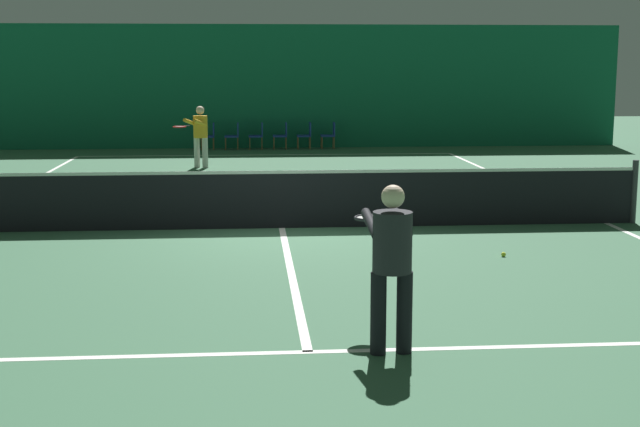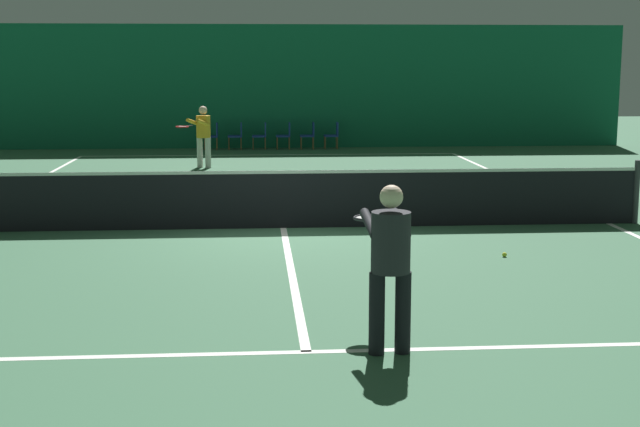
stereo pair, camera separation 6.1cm
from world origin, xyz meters
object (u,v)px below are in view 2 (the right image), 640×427
at_px(player_far, 203,132).
at_px(courtside_chair_3, 286,134).
at_px(courtside_chair_0, 213,134).
at_px(courtside_chair_5, 333,133).
at_px(courtside_chair_2, 262,134).
at_px(courtside_chair_1, 237,134).
at_px(player_near, 390,255).
at_px(tennis_net, 283,197).
at_px(courtside_chair_4, 309,134).
at_px(tennis_ball, 504,255).

height_order(player_far, courtside_chair_3, player_far).
xyz_separation_m(courtside_chair_0, courtside_chair_5, (3.78, 0.00, 0.00)).
bearing_deg(player_far, courtside_chair_2, -168.35).
xyz_separation_m(courtside_chair_1, courtside_chair_2, (0.76, 0.00, 0.00)).
bearing_deg(player_near, tennis_net, 2.33).
xyz_separation_m(tennis_net, courtside_chair_1, (-0.98, 13.67, -0.03)).
bearing_deg(courtside_chair_5, tennis_net, -8.53).
bearing_deg(courtside_chair_2, courtside_chair_4, 90.00).
bearing_deg(player_far, courtside_chair_0, -151.33).
xyz_separation_m(tennis_net, player_far, (-1.78, 8.74, 0.42)).
relative_size(player_near, player_far, 1.00).
height_order(courtside_chair_0, courtside_chair_5, same).
bearing_deg(courtside_chair_4, player_near, -1.49).
xyz_separation_m(courtside_chair_0, tennis_ball, (4.74, -16.13, -0.45)).
height_order(courtside_chair_4, courtside_chair_5, same).
xyz_separation_m(courtside_chair_3, tennis_ball, (2.47, -16.13, -0.45)).
distance_m(player_far, courtside_chair_5, 6.26).
height_order(player_far, courtside_chair_0, player_far).
distance_m(player_far, courtside_chair_0, 4.95).
relative_size(courtside_chair_1, courtside_chair_2, 1.00).
xyz_separation_m(player_near, courtside_chair_3, (-0.23, 20.12, -0.44)).
relative_size(player_near, courtside_chair_0, 1.89).
bearing_deg(tennis_net, tennis_ball, -39.19).
height_order(courtside_chair_2, tennis_ball, courtside_chair_2).
xyz_separation_m(courtside_chair_4, tennis_ball, (1.72, -16.13, -0.45)).
height_order(tennis_net, courtside_chair_5, tennis_net).
distance_m(courtside_chair_2, courtside_chair_3, 0.76).
bearing_deg(tennis_net, courtside_chair_2, 90.92).
distance_m(courtside_chair_4, tennis_ball, 16.22).
bearing_deg(courtside_chair_1, tennis_net, 4.09).
distance_m(player_near, courtside_chair_0, 20.28).
relative_size(courtside_chair_3, courtside_chair_5, 1.00).
relative_size(tennis_net, courtside_chair_3, 14.29).
height_order(tennis_net, courtside_chair_1, tennis_net).
distance_m(player_far, courtside_chair_3, 5.46).
relative_size(player_near, tennis_ball, 24.03).
distance_m(tennis_net, player_near, 6.50).
distance_m(tennis_net, courtside_chair_1, 13.71).
xyz_separation_m(player_near, courtside_chair_0, (-2.50, 20.12, -0.44)).
distance_m(player_far, courtside_chair_1, 5.01).
bearing_deg(courtside_chair_3, player_far, -25.20).
height_order(player_near, tennis_ball, player_near).
distance_m(courtside_chair_1, courtside_chair_3, 1.51).
bearing_deg(courtside_chair_3, player_near, 0.66).
relative_size(courtside_chair_0, courtside_chair_4, 1.00).
distance_m(courtside_chair_4, courtside_chair_5, 0.76).
height_order(courtside_chair_2, courtside_chair_4, same).
relative_size(courtside_chair_2, tennis_ball, 12.73).
bearing_deg(player_far, player_near, 38.77).
xyz_separation_m(tennis_net, tennis_ball, (3.01, -2.45, -0.48)).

